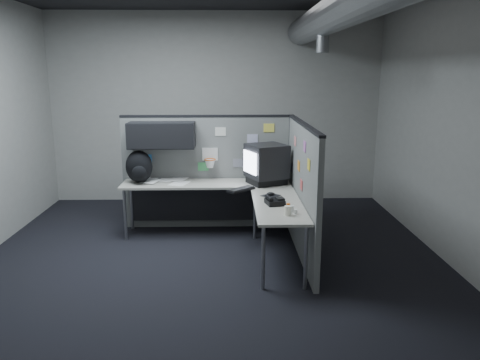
{
  "coord_description": "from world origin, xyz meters",
  "views": [
    {
      "loc": [
        0.21,
        -5.27,
        2.22
      ],
      "look_at": [
        0.35,
        0.35,
        0.91
      ],
      "focal_mm": 35.0,
      "sensor_mm": 36.0,
      "label": 1
    }
  ],
  "objects_px": {
    "keyboard": "(241,189)",
    "backpack": "(139,167)",
    "phone": "(274,201)",
    "monitor": "(266,164)",
    "desk": "(224,196)"
  },
  "relations": [
    {
      "from": "keyboard",
      "to": "backpack",
      "type": "xyz_separation_m",
      "value": [
        -1.38,
        0.48,
        0.2
      ]
    },
    {
      "from": "keyboard",
      "to": "backpack",
      "type": "bearing_deg",
      "value": 161.6
    },
    {
      "from": "monitor",
      "to": "backpack",
      "type": "relative_size",
      "value": 1.39
    },
    {
      "from": "desk",
      "to": "backpack",
      "type": "distance_m",
      "value": 1.24
    },
    {
      "from": "phone",
      "to": "keyboard",
      "type": "bearing_deg",
      "value": 117.16
    },
    {
      "from": "phone",
      "to": "backpack",
      "type": "bearing_deg",
      "value": 144.7
    },
    {
      "from": "desk",
      "to": "phone",
      "type": "height_order",
      "value": "phone"
    },
    {
      "from": "desk",
      "to": "monitor",
      "type": "height_order",
      "value": "monitor"
    },
    {
      "from": "keyboard",
      "to": "monitor",
      "type": "bearing_deg",
      "value": 47.93
    },
    {
      "from": "backpack",
      "to": "monitor",
      "type": "bearing_deg",
      "value": 6.27
    },
    {
      "from": "desk",
      "to": "keyboard",
      "type": "height_order",
      "value": "keyboard"
    },
    {
      "from": "keyboard",
      "to": "backpack",
      "type": "height_order",
      "value": "backpack"
    },
    {
      "from": "monitor",
      "to": "phone",
      "type": "bearing_deg",
      "value": -67.66
    },
    {
      "from": "phone",
      "to": "desk",
      "type": "bearing_deg",
      "value": 123.28
    },
    {
      "from": "phone",
      "to": "backpack",
      "type": "xyz_separation_m",
      "value": [
        -1.74,
        1.12,
        0.18
      ]
    }
  ]
}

